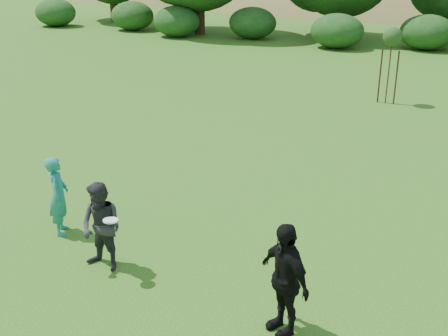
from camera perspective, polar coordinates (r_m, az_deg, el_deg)
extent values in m
plane|color=#19470C|center=(10.37, -7.15, -11.29)|extent=(120.00, 120.00, 0.00)
imported|color=#1B7D71|center=(11.99, -16.46, -2.71)|extent=(0.68, 0.74, 1.69)
imported|color=#28282B|center=(10.48, -12.33, -5.90)|extent=(0.88, 0.71, 1.70)
imported|color=black|center=(8.68, 6.14, -11.13)|extent=(1.16, 1.00, 1.87)
cylinder|color=white|center=(9.99, -11.44, -5.24)|extent=(0.27, 0.27, 0.04)
cylinder|color=#3F2318|center=(22.11, 16.39, 9.48)|extent=(0.05, 0.05, 2.50)
sphere|color=#264719|center=(21.90, 16.74, 12.67)|extent=(0.70, 0.70, 0.70)
cylinder|color=#351D14|center=(22.21, 15.56, 8.96)|extent=(0.06, 0.06, 2.00)
cylinder|color=#351D15|center=(22.12, 17.10, 8.74)|extent=(0.06, 0.06, 2.00)
ellipsoid|color=olive|center=(84.70, 3.87, 9.65)|extent=(110.00, 70.00, 44.00)
ellipsoid|color=olive|center=(67.34, 16.35, 9.50)|extent=(80.00, 50.00, 28.00)
cylinder|color=#3A2616|center=(46.11, -11.11, 16.02)|extent=(0.65, 0.65, 2.62)
cylinder|color=#3A2616|center=(38.83, -2.53, 15.76)|extent=(0.73, 0.73, 3.15)
cylinder|color=#3A2616|center=(37.57, 11.69, 14.88)|extent=(0.68, 0.68, 2.80)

